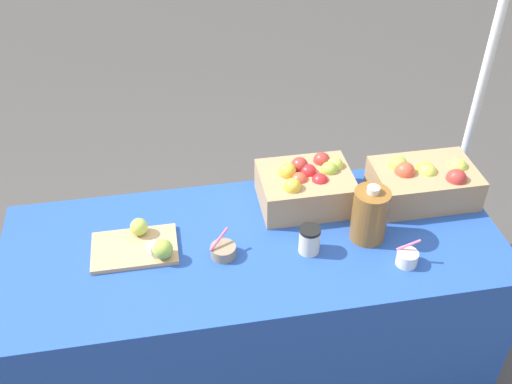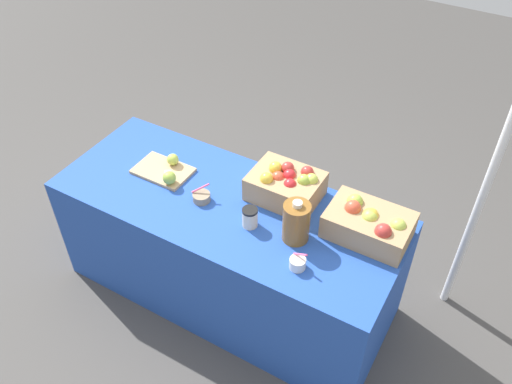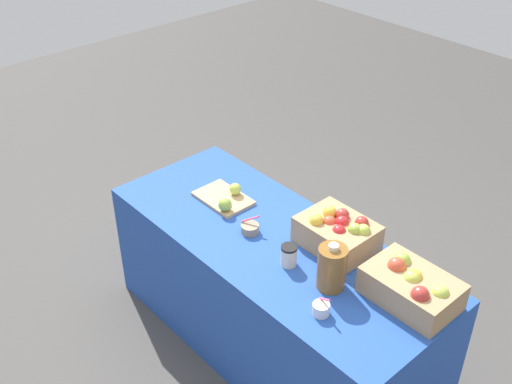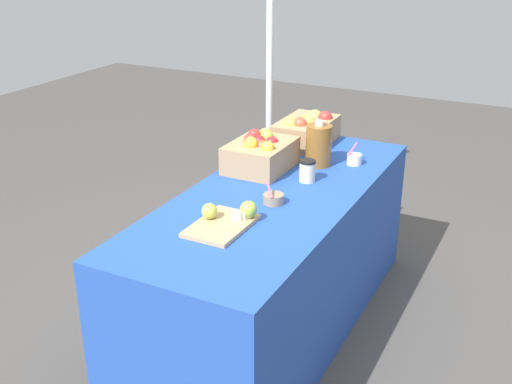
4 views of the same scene
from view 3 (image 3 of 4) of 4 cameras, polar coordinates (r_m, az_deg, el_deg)
ground_plane at (r=3.68m, az=1.44°, el=-13.43°), size 10.00×10.00×0.00m
table at (r=3.42m, az=1.53°, el=-9.20°), size 1.90×0.76×0.74m
apple_crate_left at (r=2.87m, az=14.04°, el=-8.38°), size 0.41×0.27×0.18m
apple_crate_middle at (r=3.11m, az=7.48°, el=-3.65°), size 0.37×0.28×0.19m
cutting_board_front at (r=3.43m, az=-2.81°, el=-0.58°), size 0.32×0.22×0.09m
sample_bowl_near at (r=2.77m, az=5.97°, el=-10.57°), size 0.08×0.08×0.11m
sample_bowl_mid at (r=3.21m, az=-0.55°, el=-3.34°), size 0.10×0.10×0.10m
cider_jug at (r=2.86m, az=6.95°, el=-6.87°), size 0.13×0.13×0.24m
coffee_cup at (r=2.99m, az=3.02°, el=-5.82°), size 0.08×0.08×0.11m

